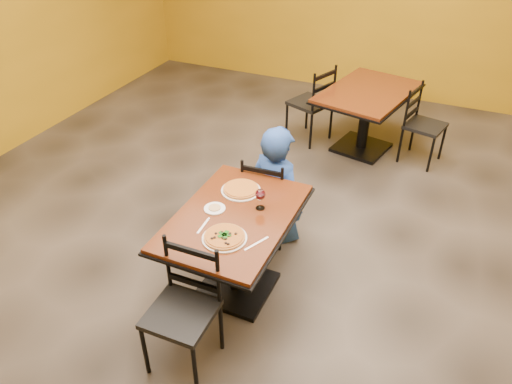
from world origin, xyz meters
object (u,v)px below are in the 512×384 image
at_px(chair_second_left, 310,103).
at_px(diner, 277,182).
at_px(table_main, 235,235).
at_px(chair_main_far, 268,196).
at_px(chair_main_near, 181,314).
at_px(side_plate, 215,209).
at_px(pizza_main, 224,236).
at_px(plate_main, 225,238).
at_px(pizza_far, 241,189).
at_px(chair_second_right, 425,126).
at_px(wine_glass, 260,198).
at_px(plate_far, 241,190).
at_px(table_second, 366,106).

relative_size(chair_second_left, diner, 0.87).
distance_m(table_main, chair_main_far, 0.77).
relative_size(table_main, chair_main_near, 1.35).
distance_m(chair_main_near, chair_main_far, 1.51).
xyz_separation_m(table_main, side_plate, (-0.16, 0.00, 0.20)).
bearing_deg(pizza_main, plate_main, 0.00).
height_order(chair_main_far, pizza_far, chair_main_far).
distance_m(chair_second_left, chair_second_right, 1.35).
xyz_separation_m(chair_main_near, side_plate, (-0.14, 0.76, 0.30)).
relative_size(chair_second_right, pizza_far, 3.13).
relative_size(side_plate, wine_glass, 0.89).
relative_size(chair_main_near, plate_far, 2.95).
distance_m(side_plate, wine_glass, 0.35).
xyz_separation_m(pizza_main, wine_glass, (0.08, 0.42, 0.07)).
bearing_deg(plate_main, wine_glass, 79.23).
relative_size(chair_second_left, wine_glass, 5.25).
bearing_deg(chair_second_right, pizza_far, 168.47).
height_order(table_second, plate_main, plate_main).
distance_m(plate_far, pizza_far, 0.02).
bearing_deg(table_second, diner, -100.52).
xyz_separation_m(chair_second_left, plate_main, (0.38, -2.99, 0.28)).
height_order(chair_main_near, chair_second_left, chair_second_left).
bearing_deg(table_main, plate_main, -77.79).
bearing_deg(plate_far, pizza_main, -75.45).
relative_size(chair_second_left, pizza_far, 3.37).
distance_m(table_main, plate_far, 0.37).
xyz_separation_m(table_second, chair_main_far, (-0.40, -1.96, -0.13)).
bearing_deg(side_plate, pizza_main, -51.12).
distance_m(chair_main_far, plate_main, 1.08).
xyz_separation_m(chair_main_near, chair_second_right, (1.05, 3.48, -0.02)).
relative_size(table_second, side_plate, 8.95).
bearing_deg(table_main, chair_second_left, 96.77).
bearing_deg(table_second, table_main, -97.44).
bearing_deg(wine_glass, pizza_main, -100.77).
height_order(table_main, chair_second_left, chair_second_left).
bearing_deg(plate_main, chair_second_left, 97.27).
relative_size(plate_far, side_plate, 1.94).
xyz_separation_m(diner, pizza_far, (-0.09, -0.53, 0.23)).
xyz_separation_m(chair_second_left, pizza_far, (0.23, -2.42, 0.30)).
height_order(chair_second_right, plate_far, chair_second_right).
bearing_deg(plate_main, table_main, 102.21).
height_order(chair_main_far, pizza_main, chair_main_far).
bearing_deg(table_second, plate_main, -95.65).
distance_m(table_second, chair_main_far, 2.01).
relative_size(plate_main, wine_glass, 1.72).
xyz_separation_m(diner, plate_far, (-0.09, -0.53, 0.21)).
relative_size(chair_main_far, pizza_main, 3.01).
xyz_separation_m(table_second, wine_glass, (-0.22, -2.57, 0.28)).
bearing_deg(chair_second_left, chair_main_far, 29.16).
bearing_deg(diner, plate_main, 110.77).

